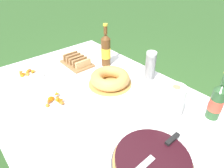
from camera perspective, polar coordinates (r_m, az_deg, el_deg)
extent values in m
plane|color=#335B28|center=(1.84, -4.29, -22.30)|extent=(16.00, 16.00, 0.00)
cube|color=brown|center=(1.31, -5.59, -4.43)|extent=(1.60, 1.13, 0.03)
cylinder|color=brown|center=(2.25, -5.73, 2.20)|extent=(0.06, 0.06, 0.70)
cylinder|color=brown|center=(1.59, 29.41, -19.55)|extent=(0.06, 0.06, 0.70)
cube|color=white|center=(1.29, -5.64, -3.74)|extent=(1.61, 1.14, 0.00)
cube|color=white|center=(1.20, -28.99, -16.15)|extent=(1.61, 0.00, 0.10)
cube|color=white|center=(1.65, 10.60, 2.67)|extent=(1.61, 0.00, 0.10)
cube|color=white|center=(1.94, -19.62, 6.15)|extent=(0.00, 1.14, 0.10)
cylinder|color=#38383D|center=(0.95, 11.26, -21.56)|extent=(0.35, 0.35, 0.02)
cylinder|color=tan|center=(0.94, 11.37, -21.03)|extent=(0.34, 0.34, 0.01)
cylinder|color=black|center=(0.92, 11.51, -20.34)|extent=(0.32, 0.32, 0.03)
cube|color=black|center=(0.99, 16.90, -14.78)|extent=(0.02, 0.09, 0.01)
cylinder|color=tan|center=(1.41, -0.57, 0.18)|extent=(0.30, 0.30, 0.01)
torus|color=tan|center=(1.39, -0.58, 1.69)|extent=(0.27, 0.27, 0.08)
cylinder|color=white|center=(1.47, 10.64, 3.03)|extent=(0.07, 0.07, 0.09)
cylinder|color=white|center=(1.46, 10.69, 3.47)|extent=(0.07, 0.07, 0.09)
cylinder|color=white|center=(1.45, 10.74, 3.91)|extent=(0.07, 0.07, 0.09)
cylinder|color=white|center=(1.45, 10.80, 4.36)|extent=(0.07, 0.07, 0.09)
cylinder|color=white|center=(1.44, 10.85, 4.81)|extent=(0.07, 0.07, 0.09)
cylinder|color=white|center=(1.43, 10.90, 5.26)|extent=(0.07, 0.07, 0.09)
cylinder|color=white|center=(1.43, 10.96, 5.72)|extent=(0.07, 0.07, 0.09)
cylinder|color=white|center=(1.42, 11.01, 6.18)|extent=(0.07, 0.07, 0.09)
cylinder|color=white|center=(1.42, 11.07, 6.65)|extent=(0.07, 0.07, 0.09)
cylinder|color=white|center=(1.41, 11.13, 7.12)|extent=(0.07, 0.07, 0.09)
torus|color=white|center=(1.39, 11.34, 8.87)|extent=(0.07, 0.07, 0.01)
cylinder|color=#2D562D|center=(1.22, 27.57, -5.10)|extent=(0.07, 0.07, 0.18)
cylinder|color=#E54C38|center=(1.22, 27.52, -5.24)|extent=(0.07, 0.07, 0.07)
cone|color=#2D562D|center=(1.16, 28.95, -0.86)|extent=(0.07, 0.07, 0.04)
cylinder|color=brown|center=(1.61, -1.76, 9.05)|extent=(0.07, 0.07, 0.22)
cylinder|color=yellow|center=(1.61, -1.76, 8.90)|extent=(0.08, 0.08, 0.08)
cone|color=brown|center=(1.56, -1.85, 13.38)|extent=(0.07, 0.07, 0.04)
cylinder|color=brown|center=(1.54, -1.88, 15.14)|extent=(0.03, 0.03, 0.06)
cylinder|color=gold|center=(1.53, -1.91, 16.58)|extent=(0.03, 0.03, 0.02)
cylinder|color=white|center=(1.28, -16.04, -5.27)|extent=(0.22, 0.22, 0.01)
torus|color=white|center=(1.27, -16.09, -4.99)|extent=(0.22, 0.22, 0.01)
cone|color=#C87223|center=(1.25, -17.88, -5.69)|extent=(0.04, 0.04, 0.03)
cone|color=#B64D0A|center=(1.26, -14.70, -4.41)|extent=(0.05, 0.05, 0.05)
cone|color=#AB420B|center=(1.27, -17.78, -4.60)|extent=(0.04, 0.04, 0.03)
cone|color=#B46A0A|center=(1.27, -15.20, -4.33)|extent=(0.04, 0.04, 0.03)
cone|color=#C2651F|center=(1.23, -14.16, -4.94)|extent=(0.03, 0.04, 0.03)
cone|color=orange|center=(1.31, -15.54, -2.56)|extent=(0.05, 0.05, 0.05)
cone|color=#A6671B|center=(1.29, -15.15, -3.69)|extent=(0.03, 0.03, 0.03)
cone|color=#AA5812|center=(1.29, -16.98, -4.21)|extent=(0.04, 0.04, 0.04)
cone|color=#CE5D0A|center=(1.30, -17.12, -3.71)|extent=(0.04, 0.05, 0.03)
cone|color=#CE6B0C|center=(1.27, -17.13, -3.94)|extent=(0.05, 0.05, 0.04)
cylinder|color=white|center=(1.61, -22.78, 1.98)|extent=(0.24, 0.24, 0.01)
torus|color=white|center=(1.61, -22.84, 2.22)|extent=(0.23, 0.23, 0.01)
cone|color=#A74E0C|center=(1.64, -24.74, 3.13)|extent=(0.05, 0.05, 0.05)
cone|color=#BC7113|center=(1.61, -24.39, 2.47)|extent=(0.05, 0.05, 0.03)
cone|color=#BB7415|center=(1.63, -24.24, 2.72)|extent=(0.05, 0.05, 0.04)
cone|color=#C75014|center=(1.65, -22.48, 3.92)|extent=(0.04, 0.04, 0.03)
cone|color=#C67222|center=(1.61, -23.19, 2.83)|extent=(0.04, 0.04, 0.03)
cone|color=#BB6A11|center=(1.65, -22.97, 3.53)|extent=(0.04, 0.04, 0.03)
cone|color=#C96A0D|center=(1.63, -21.81, 3.49)|extent=(0.05, 0.05, 0.05)
cylinder|color=white|center=(1.10, 16.99, -5.59)|extent=(0.11, 0.11, 0.22)
cylinder|color=#9E7A56|center=(1.04, 17.99, -0.82)|extent=(0.04, 0.04, 0.00)
cube|color=olive|center=(1.68, -9.97, 5.75)|extent=(0.26, 0.18, 0.02)
cube|color=#9E7042|center=(1.74, -11.79, 7.89)|extent=(0.02, 0.14, 0.06)
cube|color=#9E7042|center=(1.70, -10.96, 7.38)|extent=(0.02, 0.14, 0.06)
cube|color=#9E7042|center=(1.66, -10.09, 6.85)|extent=(0.02, 0.14, 0.06)
cube|color=#9E7042|center=(1.63, -9.19, 6.29)|extent=(0.02, 0.14, 0.06)
cube|color=tan|center=(1.59, -8.25, 5.71)|extent=(0.02, 0.14, 0.06)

